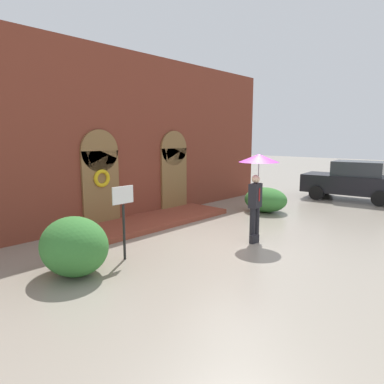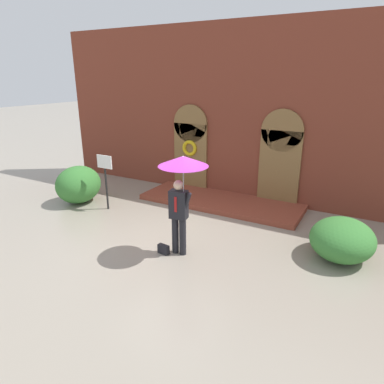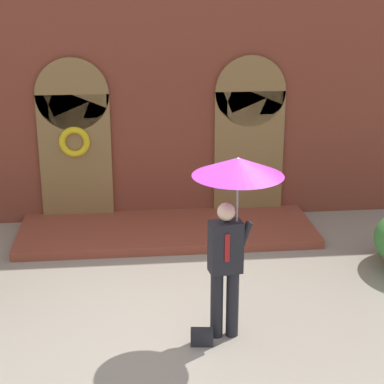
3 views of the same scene
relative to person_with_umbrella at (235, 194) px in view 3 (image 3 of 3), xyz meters
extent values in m
plane|color=gray|center=(-0.60, 0.39, -1.91)|extent=(80.00, 80.00, 0.00)
cube|color=brown|center=(-0.60, 4.59, 0.89)|extent=(14.00, 0.50, 5.60)
cube|color=brown|center=(-2.20, 4.30, -0.71)|extent=(1.30, 0.08, 2.40)
cylinder|color=brown|center=(-2.20, 4.30, 0.49)|extent=(1.30, 0.08, 1.30)
cube|color=brown|center=(1.00, 4.30, -0.71)|extent=(1.30, 0.08, 2.40)
cylinder|color=brown|center=(1.00, 4.30, 0.49)|extent=(1.30, 0.08, 1.30)
torus|color=gold|center=(-2.20, 4.23, -0.36)|extent=(0.56, 0.12, 0.56)
cube|color=brown|center=(-0.60, 3.44, -1.83)|extent=(5.20, 1.80, 0.16)
cylinder|color=black|center=(-0.20, 0.00, -1.46)|extent=(0.16, 0.16, 0.90)
cylinder|color=black|center=(0.00, 0.00, -1.46)|extent=(0.16, 0.16, 0.90)
cube|color=black|center=(-0.10, 0.00, -0.68)|extent=(0.43, 0.29, 0.66)
cube|color=#A51919|center=(-0.10, -0.13, -0.64)|extent=(0.06, 0.02, 0.36)
sphere|color=beige|center=(-0.10, 0.00, -0.22)|extent=(0.22, 0.22, 0.22)
cylinder|color=black|center=(0.12, 0.00, -0.58)|extent=(0.22, 0.09, 0.46)
cylinder|color=gray|center=(0.03, 0.00, -0.26)|extent=(0.02, 0.02, 0.98)
cone|color=#992893|center=(0.03, 0.00, 0.34)|extent=(1.10, 1.10, 0.22)
cone|color=white|center=(0.03, 0.00, 0.35)|extent=(0.61, 0.61, 0.20)
cube|color=black|center=(-0.41, -0.20, -1.80)|extent=(0.29, 0.15, 0.22)
camera|label=1|loc=(-8.07, -4.97, 0.90)|focal=32.00mm
camera|label=2|loc=(3.66, -6.14, 2.07)|focal=32.00mm
camera|label=3|loc=(-1.25, -7.14, 2.45)|focal=60.00mm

